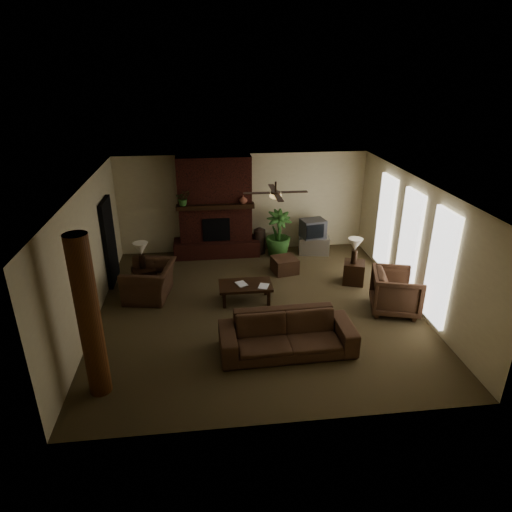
{
  "coord_description": "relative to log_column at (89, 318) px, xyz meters",
  "views": [
    {
      "loc": [
        -1.07,
        -8.6,
        5.03
      ],
      "look_at": [
        0.0,
        0.4,
        1.1
      ],
      "focal_mm": 31.09,
      "sensor_mm": 36.0,
      "label": 1
    }
  ],
  "objects": [
    {
      "name": "doorway",
      "position": [
        -0.49,
        4.2,
        -0.35
      ],
      "size": [
        0.1,
        1.0,
        2.1
      ],
      "primitive_type": "cube",
      "color": "black",
      "rests_on": "ground"
    },
    {
      "name": "side_table_right",
      "position": [
        5.47,
        3.38,
        -1.12
      ],
      "size": [
        0.64,
        0.64,
        0.55
      ],
      "primitive_type": "cube",
      "rotation": [
        0.0,
        0.0,
        -0.34
      ],
      "color": "black",
      "rests_on": "ground"
    },
    {
      "name": "fireplace",
      "position": [
        2.15,
        5.62,
        -0.24
      ],
      "size": [
        2.4,
        0.7,
        2.8
      ],
      "color": "#411911",
      "rests_on": "ground"
    },
    {
      "name": "room_shell",
      "position": [
        2.95,
        2.4,
        0.0
      ],
      "size": [
        7.0,
        7.0,
        7.0
      ],
      "color": "#4C3F26",
      "rests_on": "ground"
    },
    {
      "name": "lamp_left",
      "position": [
        0.32,
        3.66,
        -0.4
      ],
      "size": [
        0.44,
        0.44,
        0.65
      ],
      "color": "black",
      "rests_on": "side_table_left"
    },
    {
      "name": "coffee_table",
      "position": [
        2.7,
        2.75,
        -1.03
      ],
      "size": [
        1.2,
        0.7,
        0.43
      ],
      "color": "black",
      "rests_on": "ground"
    },
    {
      "name": "sofa",
      "position": [
        3.29,
        0.74,
        -0.91
      ],
      "size": [
        2.55,
        0.8,
        0.99
      ],
      "primitive_type": "imported",
      "rotation": [
        0.0,
        0.0,
        0.03
      ],
      "color": "#452D1D",
      "rests_on": "ground"
    },
    {
      "name": "tv",
      "position": [
        4.88,
        5.33,
        -0.64
      ],
      "size": [
        0.73,
        0.64,
        0.52
      ],
      "color": "#39393C",
      "rests_on": "tv_stand"
    },
    {
      "name": "mantel_plant",
      "position": [
        1.3,
        5.36,
        0.32
      ],
      "size": [
        0.44,
        0.48,
        0.33
      ],
      "primitive_type": "imported",
      "rotation": [
        0.0,
        0.0,
        0.17
      ],
      "color": "#305D25",
      "rests_on": "fireplace"
    },
    {
      "name": "floor_vase",
      "position": [
        3.38,
        5.55,
        -0.97
      ],
      "size": [
        0.34,
        0.34,
        0.77
      ],
      "color": "#2F211A",
      "rests_on": "ground"
    },
    {
      "name": "log_column",
      "position": [
        0.0,
        0.0,
        0.0
      ],
      "size": [
        0.36,
        0.36,
        2.8
      ],
      "primitive_type": "cylinder",
      "color": "#5B3116",
      "rests_on": "ground"
    },
    {
      "name": "armchair_left",
      "position": [
        0.52,
        3.25,
        -0.87
      ],
      "size": [
        0.98,
        1.33,
        1.06
      ],
      "primitive_type": "imported",
      "rotation": [
        0.0,
        0.0,
        -1.74
      ],
      "color": "#452D1D",
      "rests_on": "ground"
    },
    {
      "name": "mantel_vase",
      "position": [
        2.91,
        5.35,
        0.27
      ],
      "size": [
        0.23,
        0.24,
        0.22
      ],
      "primitive_type": "imported",
      "rotation": [
        0.0,
        0.0,
        0.05
      ],
      "color": "brown",
      "rests_on": "fireplace"
    },
    {
      "name": "lamp_right",
      "position": [
        5.42,
        3.33,
        -0.4
      ],
      "size": [
        0.39,
        0.39,
        0.65
      ],
      "color": "black",
      "rests_on": "side_table_right"
    },
    {
      "name": "book_b",
      "position": [
        3.0,
        2.62,
        -0.82
      ],
      "size": [
        0.21,
        0.09,
        0.29
      ],
      "primitive_type": "imported",
      "rotation": [
        0.0,
        0.0,
        -0.35
      ],
      "color": "#999999",
      "rests_on": "coffee_table"
    },
    {
      "name": "side_table_left",
      "position": [
        0.34,
        3.62,
        -1.12
      ],
      "size": [
        0.64,
        0.64,
        0.55
      ],
      "primitive_type": "cube",
      "rotation": [
        0.0,
        0.0,
        0.35
      ],
      "color": "black",
      "rests_on": "ground"
    },
    {
      "name": "floor_plant",
      "position": [
        3.88,
        5.32,
        -1.03
      ],
      "size": [
        1.03,
        1.45,
        0.73
      ],
      "primitive_type": "imported",
      "rotation": [
        0.0,
        0.0,
        0.24
      ],
      "color": "#305D25",
      "rests_on": "ground"
    },
    {
      "name": "ceiling_fan",
      "position": [
        3.35,
        2.7,
        1.13
      ],
      "size": [
        1.35,
        1.35,
        0.37
      ],
      "color": "black",
      "rests_on": "ceiling"
    },
    {
      "name": "book_a",
      "position": [
        2.51,
        2.71,
        -0.83
      ],
      "size": [
        0.21,
        0.1,
        0.29
      ],
      "primitive_type": "imported",
      "rotation": [
        0.0,
        0.0,
        0.36
      ],
      "color": "#999999",
      "rests_on": "coffee_table"
    },
    {
      "name": "ottoman",
      "position": [
        3.87,
        4.19,
        -1.2
      ],
      "size": [
        0.71,
        0.71,
        0.4
      ],
      "primitive_type": "cube",
      "rotation": [
        0.0,
        0.0,
        0.21
      ],
      "color": "#452D1D",
      "rests_on": "ground"
    },
    {
      "name": "windows",
      "position": [
        6.4,
        2.6,
        -0.05
      ],
      "size": [
        0.08,
        3.65,
        2.35
      ],
      "color": "white",
      "rests_on": "ground"
    },
    {
      "name": "armchair_right",
      "position": [
        5.93,
        1.93,
        -0.88
      ],
      "size": [
        1.19,
        1.23,
        1.04
      ],
      "primitive_type": "imported",
      "rotation": [
        0.0,
        0.0,
        1.28
      ],
      "color": "#452D1D",
      "rests_on": "ground"
    },
    {
      "name": "tv_stand",
      "position": [
        4.93,
        5.35,
        -1.15
      ],
      "size": [
        0.92,
        0.63,
        0.5
      ],
      "primitive_type": "cube",
      "rotation": [
        0.0,
        0.0,
        -0.17
      ],
      "color": "#B6B6B8",
      "rests_on": "ground"
    }
  ]
}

